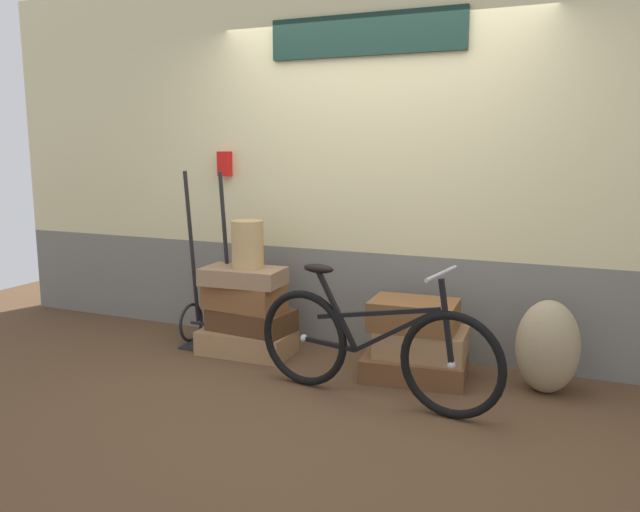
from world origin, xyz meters
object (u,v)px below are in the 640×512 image
object	(u,v)px
suitcase_5	(422,342)
bicycle	(372,347)
suitcase_1	(251,320)
luggage_trolley	(209,307)
suitcase_2	(244,296)
suitcase_6	(414,315)
burlap_sack	(548,347)
wicker_basket	(248,244)
suitcase_0	(247,342)
suitcase_4	(415,366)
suitcase_3	(243,276)

from	to	relation	value
suitcase_5	bicycle	world-z (taller)	bicycle
suitcase_1	luggage_trolley	world-z (taller)	luggage_trolley
suitcase_2	suitcase_6	world-z (taller)	same
burlap_sack	wicker_basket	bearing A→B (deg)	-178.09
suitcase_0	suitcase_5	bearing A→B (deg)	0.21
luggage_trolley	suitcase_0	bearing A→B (deg)	-11.33
wicker_basket	suitcase_4	bearing A→B (deg)	-0.32
suitcase_5	suitcase_1	bearing A→B (deg)	176.75
suitcase_4	luggage_trolley	distance (m)	1.73
suitcase_0	luggage_trolley	bearing A→B (deg)	167.21
burlap_sack	bicycle	bearing A→B (deg)	-150.02
suitcase_1	suitcase_4	size ratio (longest dim) A/B	0.91
suitcase_0	bicycle	world-z (taller)	bicycle
suitcase_1	suitcase_2	xyz separation A→B (m)	(-0.05, -0.01, 0.18)
suitcase_1	suitcase_3	world-z (taller)	suitcase_3
suitcase_0	suitcase_6	xyz separation A→B (m)	(1.32, 0.01, 0.35)
suitcase_1	suitcase_6	xyz separation A→B (m)	(1.28, -0.01, 0.18)
burlap_sack	suitcase_2	bearing A→B (deg)	-177.99
suitcase_1	luggage_trolley	xyz separation A→B (m)	(-0.42, 0.05, 0.04)
suitcase_0	suitcase_5	xyz separation A→B (m)	(1.37, 0.04, 0.16)
suitcase_3	suitcase_4	distance (m)	1.45
suitcase_4	wicker_basket	world-z (taller)	wicker_basket
wicker_basket	bicycle	world-z (taller)	wicker_basket
suitcase_2	bicycle	size ratio (longest dim) A/B	0.36
suitcase_6	burlap_sack	xyz separation A→B (m)	(0.87, 0.08, -0.14)
suitcase_5	wicker_basket	distance (m)	1.48
suitcase_3	bicycle	bearing A→B (deg)	-25.39
suitcase_1	suitcase_4	distance (m)	1.31
wicker_basket	burlap_sack	size ratio (longest dim) A/B	0.58
suitcase_3	bicycle	distance (m)	1.32
suitcase_5	suitcase_6	distance (m)	0.20
suitcase_4	luggage_trolley	size ratio (longest dim) A/B	0.50
suitcase_2	suitcase_4	bearing A→B (deg)	4.71
suitcase_5	burlap_sack	bearing A→B (deg)	-0.53
suitcase_4	suitcase_6	size ratio (longest dim) A/B	1.20
suitcase_5	suitcase_3	bearing A→B (deg)	178.13
suitcase_1	suitcase_0	bearing A→B (deg)	-137.87
suitcase_4	wicker_basket	xyz separation A→B (m)	(-1.32, 0.01, 0.78)
luggage_trolley	burlap_sack	xyz separation A→B (m)	(2.57, 0.01, -0.00)
suitcase_3	luggage_trolley	xyz separation A→B (m)	(-0.37, 0.09, -0.30)
suitcase_2	suitcase_3	size ratio (longest dim) A/B	0.97
suitcase_6	wicker_basket	distance (m)	1.36
suitcase_0	suitcase_4	bearing A→B (deg)	-1.07
suitcase_0	suitcase_6	world-z (taller)	suitcase_6
suitcase_0	suitcase_3	bearing A→B (deg)	-142.10
suitcase_1	luggage_trolley	size ratio (longest dim) A/B	0.45
suitcase_1	luggage_trolley	distance (m)	0.42
suitcase_0	suitcase_6	size ratio (longest dim) A/B	1.22
suitcase_3	burlap_sack	size ratio (longest dim) A/B	1.00
suitcase_2	wicker_basket	world-z (taller)	wicker_basket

